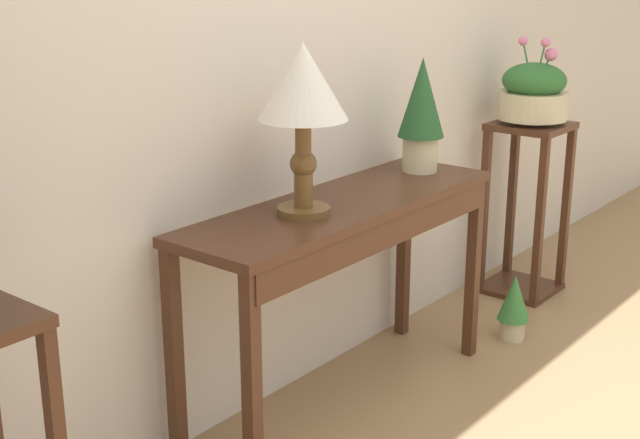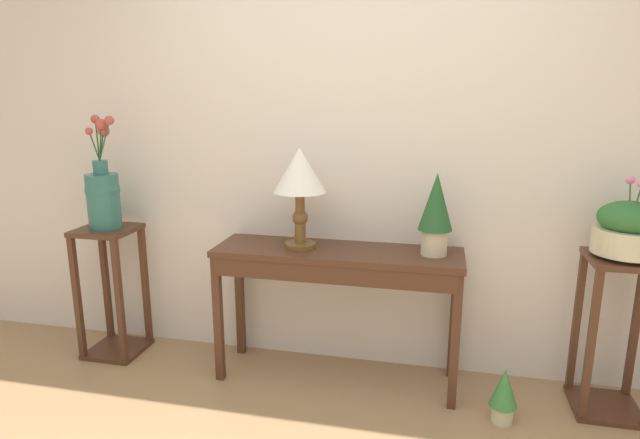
% 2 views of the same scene
% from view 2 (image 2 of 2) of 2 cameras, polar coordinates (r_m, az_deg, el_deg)
% --- Properties ---
extents(back_wall_with_art, '(9.00, 0.10, 2.80)m').
position_cam_2_polar(back_wall_with_art, '(3.09, 4.27, 9.19)').
color(back_wall_with_art, beige).
rests_on(back_wall_with_art, ground).
extents(console_table, '(1.37, 0.40, 0.79)m').
position_cam_2_polar(console_table, '(2.94, 1.78, -5.39)').
color(console_table, '#472819').
rests_on(console_table, ground).
extents(table_lamp, '(0.29, 0.29, 0.56)m').
position_cam_2_polar(table_lamp, '(2.89, -2.20, 4.71)').
color(table_lamp, brown).
rests_on(table_lamp, console_table).
extents(potted_plant_on_console, '(0.18, 0.18, 0.44)m').
position_cam_2_polar(potted_plant_on_console, '(2.84, 12.39, 0.99)').
color(potted_plant_on_console, beige).
rests_on(potted_plant_on_console, console_table).
extents(pedestal_stand_left, '(0.33, 0.33, 0.83)m').
position_cam_2_polar(pedestal_stand_left, '(3.60, -21.50, -7.22)').
color(pedestal_stand_left, '#472819').
rests_on(pedestal_stand_left, ground).
extents(flower_vase_tall_left, '(0.23, 0.20, 0.68)m').
position_cam_2_polar(flower_vase_tall_left, '(3.44, -22.37, 2.72)').
color(flower_vase_tall_left, '#2D665B').
rests_on(flower_vase_tall_left, pedestal_stand_left).
extents(pedestal_stand_right, '(0.33, 0.33, 0.84)m').
position_cam_2_polar(pedestal_stand_right, '(3.14, 29.13, -10.93)').
color(pedestal_stand_right, '#472819').
rests_on(pedestal_stand_right, ground).
extents(planter_bowl_wide_right, '(0.32, 0.32, 0.40)m').
position_cam_2_polar(planter_bowl_wide_right, '(2.97, 30.36, -0.88)').
color(planter_bowl_wide_right, beige).
rests_on(planter_bowl_wide_right, pedestal_stand_right).
extents(potted_plant_floor, '(0.14, 0.14, 0.30)m').
position_cam_2_polar(potted_plant_floor, '(2.94, 19.22, -17.26)').
color(potted_plant_floor, beige).
rests_on(potted_plant_floor, ground).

